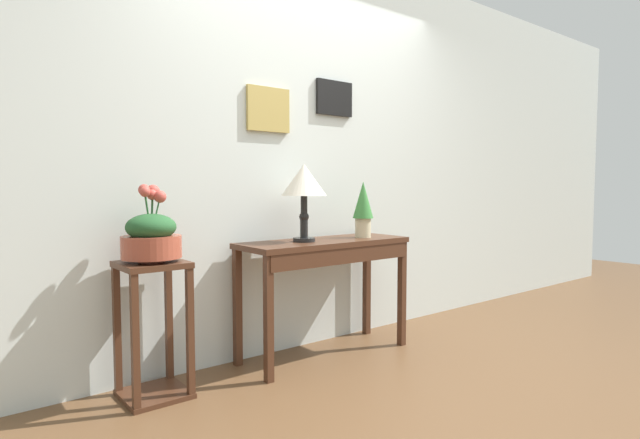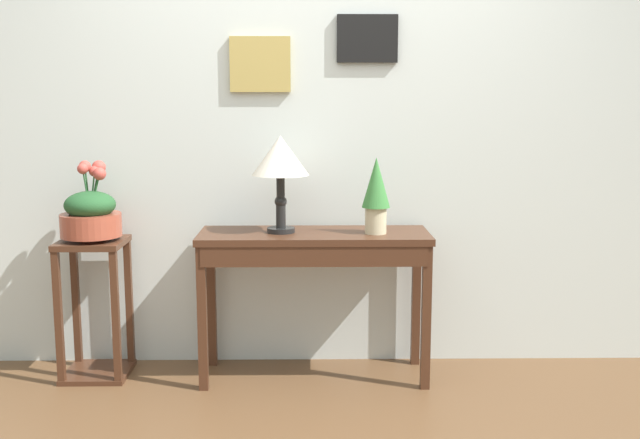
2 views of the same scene
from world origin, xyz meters
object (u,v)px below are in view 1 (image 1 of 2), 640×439
Objects in this scene: table_lamp at (304,183)px; pedestal_stand_left at (153,330)px; console_table at (327,257)px; potted_plant_on_console at (363,206)px; planter_bowl_wide at (151,236)px.

table_lamp is 0.68× the size of pedestal_stand_left.
potted_plant_on_console reaches higher than console_table.
table_lamp is at bearing -1.85° from pedestal_stand_left.
pedestal_stand_left is at bearing 177.22° from console_table.
console_table is 0.51m from table_lamp.
pedestal_stand_left is (-1.14, 0.06, -0.30)m from console_table.
console_table is 2.89× the size of planter_bowl_wide.
table_lamp is 0.51m from potted_plant_on_console.
table_lamp is at bearing 175.74° from potted_plant_on_console.
console_table is 1.61× the size of pedestal_stand_left.
table_lamp reaches higher than planter_bowl_wide.
console_table is 1.16m from planter_bowl_wide.
table_lamp is at bearing -1.95° from planter_bowl_wide.
potted_plant_on_console is at bearing -4.26° from table_lamp.
potted_plant_on_console reaches higher than pedestal_stand_left.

